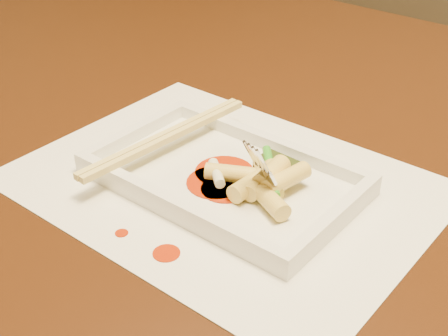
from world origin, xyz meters
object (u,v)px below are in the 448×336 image
Objects in this scene: placemat at (224,184)px; fork at (298,125)px; plate_base at (224,180)px; table at (239,176)px; chopstick_a at (163,136)px.

fork is at bearing 14.42° from placemat.
plate_base is at bearing 180.00° from placemat.
table is 6.34× the size of chopstick_a.
table is 5.38× the size of plate_base.
placemat is 0.09m from chopstick_a.
plate_base reaches higher than table.
table is 0.20m from placemat.
chopstick_a is (-0.08, 0.00, 0.03)m from placemat.
chopstick_a is (-0.08, 0.00, 0.02)m from plate_base.
plate_base is at bearing -57.44° from table.
chopstick_a is (0.01, -0.15, 0.13)m from table.
fork reaches higher than placemat.
plate_base reaches higher than placemat.
placemat is at bearing 0.00° from plate_base.
chopstick_a is at bearing 180.00° from plate_base.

